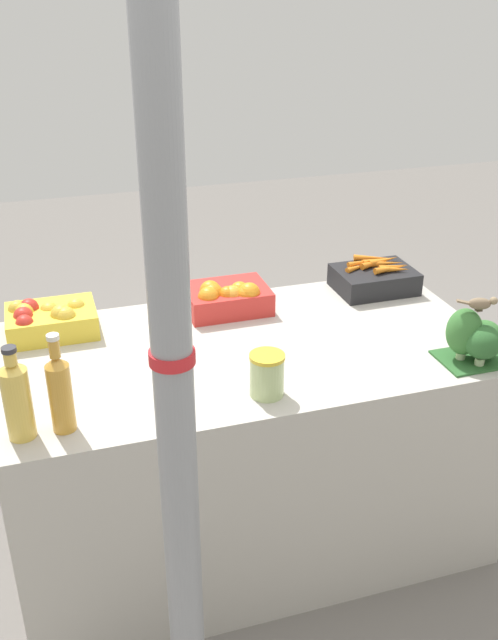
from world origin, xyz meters
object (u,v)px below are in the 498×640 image
object	(u,v)px
support_pole	(174,401)
carrot_crate	(375,277)
pickle_jar	(267,375)
apple_crate	(49,319)
orange_crate	(227,297)
sparrow_bird	(481,303)
juice_bottle_amber	(60,391)
juice_bottle_golden	(17,399)
broccoli_pile	(476,339)

from	to	relation	value
support_pole	carrot_crate	size ratio (longest dim) A/B	7.38
pickle_jar	apple_crate	bearing A→B (deg)	134.51
orange_crate	sparrow_bird	xyz separation A→B (m)	(0.68, -0.63, 0.16)
support_pole	juice_bottle_amber	distance (m)	0.54
apple_crate	carrot_crate	xyz separation A→B (m)	(1.30, 0.01, -0.01)
juice_bottle_amber	carrot_crate	bearing A→B (deg)	26.17
carrot_crate	juice_bottle_golden	size ratio (longest dim) A/B	1.10
support_pole	broccoli_pile	distance (m)	1.20
orange_crate	broccoli_pile	distance (m)	0.93
juice_bottle_golden	juice_bottle_amber	world-z (taller)	juice_bottle_amber
carrot_crate	juice_bottle_golden	world-z (taller)	juice_bottle_golden
orange_crate	juice_bottle_amber	xyz separation A→B (m)	(-0.66, -0.62, 0.07)
support_pole	apple_crate	size ratio (longest dim) A/B	7.38
support_pole	pickle_jar	distance (m)	0.63
sparrow_bird	pickle_jar	bearing A→B (deg)	-158.57
carrot_crate	pickle_jar	size ratio (longest dim) A/B	2.24
juice_bottle_amber	pickle_jar	size ratio (longest dim) A/B	2.17
pickle_jar	sparrow_bird	bearing A→B (deg)	-1.15
carrot_crate	apple_crate	bearing A→B (deg)	-179.77
support_pole	juice_bottle_amber	world-z (taller)	support_pole
broccoli_pile	juice_bottle_amber	xyz separation A→B (m)	(-1.34, 0.01, 0.04)
support_pole	pickle_jar	size ratio (longest dim) A/B	16.54
broccoli_pile	juice_bottle_amber	bearing A→B (deg)	179.50
juice_bottle_golden	pickle_jar	xyz separation A→B (m)	(0.73, 0.00, -0.05)
support_pole	sparrow_bird	distance (m)	1.18
juice_bottle_amber	support_pole	bearing A→B (deg)	-61.09
orange_crate	pickle_jar	xyz separation A→B (m)	(-0.05, -0.61, 0.01)
orange_crate	sparrow_bird	world-z (taller)	sparrow_bird
support_pole	juice_bottle_amber	xyz separation A→B (m)	(-0.24, 0.44, -0.19)
support_pole	juice_bottle_golden	bearing A→B (deg)	129.25
orange_crate	sparrow_bird	bearing A→B (deg)	-42.79
orange_crate	juice_bottle_golden	world-z (taller)	juice_bottle_golden
support_pole	apple_crate	xyz separation A→B (m)	(-0.25, 1.07, -0.26)
carrot_crate	juice_bottle_golden	bearing A→B (deg)	-155.73
support_pole	carrot_crate	world-z (taller)	support_pole
orange_crate	juice_bottle_amber	size ratio (longest dim) A/B	1.03
juice_bottle_golden	pickle_jar	bearing A→B (deg)	0.21
juice_bottle_golden	sparrow_bird	size ratio (longest dim) A/B	2.20
apple_crate	carrot_crate	distance (m)	1.30
broccoli_pile	juice_bottle_amber	distance (m)	1.34
juice_bottle_amber	pickle_jar	xyz separation A→B (m)	(0.61, 0.00, -0.06)
broccoli_pile	juice_bottle_golden	xyz separation A→B (m)	(-1.46, 0.01, 0.03)
juice_bottle_golden	apple_crate	bearing A→B (deg)	79.98
orange_crate	carrot_crate	bearing A→B (deg)	1.79
broccoli_pile	juice_bottle_golden	bearing A→B (deg)	179.54
juice_bottle_golden	pickle_jar	world-z (taller)	juice_bottle_golden
carrot_crate	broccoli_pile	bearing A→B (deg)	-86.07
orange_crate	support_pole	bearing A→B (deg)	-111.57
pickle_jar	broccoli_pile	bearing A→B (deg)	-1.13
orange_crate	carrot_crate	size ratio (longest dim) A/B	1.00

